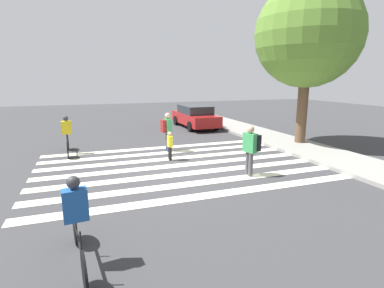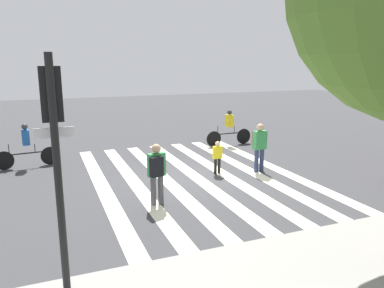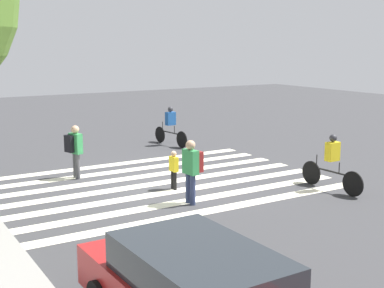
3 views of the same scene
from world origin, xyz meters
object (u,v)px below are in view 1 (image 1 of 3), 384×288
Objects in this scene: pedestrian_adult_tall_backpack at (167,129)px; street_tree at (308,35)px; pedestrian_child_with_backpack at (170,144)px; pedestrian_adult_yellow_jacket at (251,147)px; car_parked_dark_suv at (195,116)px; cyclist_far_lane at (76,219)px; cyclist_near_curb at (67,134)px.

street_tree is at bearing 76.78° from pedestrian_adult_tall_backpack.
pedestrian_adult_tall_backpack is 1.50× the size of pedestrian_child_with_backpack.
pedestrian_adult_yellow_jacket is at bearing 16.66° from pedestrian_adult_tall_backpack.
pedestrian_adult_tall_backpack reaches higher than pedestrian_adult_yellow_jacket.
pedestrian_adult_tall_backpack is 6.88m from car_parked_dark_suv.
car_parked_dark_suv is at bearing 146.01° from cyclist_far_lane.
pedestrian_child_with_backpack is at bearing 19.38° from pedestrian_adult_yellow_jacket.
pedestrian_child_with_backpack is (1.48, -0.29, -0.36)m from pedestrian_adult_tall_backpack.
pedestrian_adult_tall_backpack is at bearing 167.75° from pedestrian_child_with_backpack.
cyclist_near_curb is at bearing 177.33° from cyclist_far_lane.
pedestrian_child_with_backpack is at bearing 55.69° from cyclist_near_curb.
pedestrian_child_with_backpack is at bearing 145.29° from cyclist_far_lane.
pedestrian_adult_yellow_jacket reaches higher than pedestrian_child_with_backpack.
cyclist_far_lane is (6.75, -10.11, -4.28)m from street_tree.
pedestrian_child_with_backpack is 8.31m from car_parked_dark_suv.
street_tree reaches higher than pedestrian_adult_tall_backpack.
pedestrian_adult_tall_backpack reaches higher than pedestrian_child_with_backpack.
pedestrian_adult_yellow_jacket is at bearing 34.65° from pedestrian_child_with_backpack.
cyclist_near_curb is (-0.97, -4.16, -0.14)m from pedestrian_adult_tall_backpack.
pedestrian_adult_tall_backpack is at bearing -97.80° from street_tree.
pedestrian_adult_yellow_jacket reaches higher than car_parked_dark_suv.
pedestrian_adult_tall_backpack is 0.75× the size of cyclist_near_curb.
street_tree is at bearing -71.29° from pedestrian_adult_yellow_jacket.
cyclist_near_curb is 8.63m from cyclist_far_lane.
pedestrian_child_with_backpack is 7.00m from cyclist_far_lane.
cyclist_near_curb is 1.02× the size of cyclist_far_lane.
car_parked_dark_suv is (-13.55, 7.12, -0.12)m from cyclist_far_lane.
pedestrian_adult_tall_backpack is 0.76× the size of cyclist_far_lane.
cyclist_far_lane is at bearing -29.73° from pedestrian_child_with_backpack.
cyclist_far_lane is 0.48× the size of car_parked_dark_suv.
pedestrian_adult_tall_backpack is 0.37× the size of car_parked_dark_suv.
pedestrian_adult_yellow_jacket is 7.88m from cyclist_near_curb.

